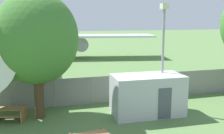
% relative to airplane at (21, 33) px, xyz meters
% --- Properties ---
extents(perimeter_fence, '(56.07, 0.07, 1.94)m').
position_rel_airplane_xyz_m(perimeter_fence, '(5.66, -20.94, -3.02)').
color(perimeter_fence, gray).
rests_on(perimeter_fence, ground).
extents(airplane, '(39.45, 48.64, 13.25)m').
position_rel_airplane_xyz_m(airplane, '(0.00, 0.00, 0.00)').
color(airplane, white).
rests_on(airplane, ground).
extents(portable_cabin, '(4.44, 2.33, 2.53)m').
position_rel_airplane_xyz_m(portable_cabin, '(8.59, -23.96, -2.73)').
color(portable_cabin, silver).
rests_on(portable_cabin, ground).
extents(picnic_bench_open_grass, '(2.14, 1.76, 0.76)m').
position_rel_airplane_xyz_m(picnic_bench_open_grass, '(0.33, -22.67, -3.51)').
color(picnic_bench_open_grass, olive).
rests_on(picnic_bench_open_grass, ground).
extents(tree_left_of_cabin, '(4.89, 4.89, 7.54)m').
position_rel_airplane_xyz_m(tree_left_of_cabin, '(2.08, -22.68, 0.83)').
color(tree_left_of_cabin, '#4C3823').
rests_on(tree_left_of_cabin, ground).
extents(light_mast, '(0.44, 0.44, 6.89)m').
position_rel_airplane_xyz_m(light_mast, '(9.82, -23.43, 0.29)').
color(light_mast, '#99999E').
rests_on(light_mast, ground).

